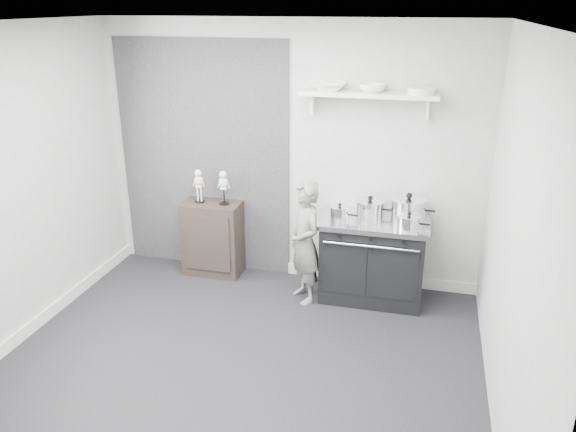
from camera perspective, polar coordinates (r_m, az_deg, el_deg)
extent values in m
plane|color=black|center=(4.84, -5.30, -14.99)|extent=(4.00, 4.00, 0.00)
cube|color=#A4A4A1|center=(5.84, 0.13, 6.22)|extent=(4.00, 0.02, 2.70)
cube|color=#A4A4A1|center=(2.76, -19.02, -12.90)|extent=(4.00, 0.02, 2.70)
cube|color=#A4A4A1|center=(5.21, -27.07, 2.04)|extent=(0.02, 3.60, 2.70)
cube|color=#A4A4A1|center=(4.01, 22.07, -2.43)|extent=(0.02, 3.60, 2.70)
cube|color=silver|center=(3.93, -6.68, 18.84)|extent=(4.00, 3.60, 0.02)
cube|color=black|center=(6.15, -8.56, 5.79)|extent=(1.90, 0.02, 2.50)
cube|color=silver|center=(6.13, 9.23, -6.25)|extent=(2.00, 0.03, 0.12)
cube|color=silver|center=(5.70, -24.77, -10.31)|extent=(0.03, 3.60, 0.12)
cube|color=silver|center=(5.44, 8.18, 12.13)|extent=(1.30, 0.26, 0.04)
cube|color=silver|center=(5.61, 2.51, 11.35)|extent=(0.03, 0.12, 0.20)
cube|color=silver|center=(5.49, 14.00, 10.55)|extent=(0.03, 0.12, 0.20)
cube|color=black|center=(5.72, 8.60, -4.52)|extent=(1.00, 0.60, 0.80)
cube|color=silver|center=(5.55, 8.84, -0.56)|extent=(1.06, 0.64, 0.05)
cube|color=black|center=(5.46, 5.77, -5.40)|extent=(0.42, 0.02, 0.52)
cube|color=black|center=(5.43, 10.79, -5.89)|extent=(0.42, 0.02, 0.52)
cylinder|color=silver|center=(5.29, 8.39, -3.09)|extent=(0.90, 0.02, 0.02)
cylinder|color=black|center=(5.31, 5.24, -1.93)|extent=(0.04, 0.03, 0.04)
cylinder|color=black|center=(5.28, 8.45, -2.23)|extent=(0.04, 0.03, 0.04)
cylinder|color=black|center=(5.26, 11.69, -2.53)|extent=(0.04, 0.03, 0.04)
cube|color=black|center=(6.22, -7.63, -2.21)|extent=(0.63, 0.37, 0.82)
imported|color=slate|center=(5.51, 1.75, -2.74)|extent=(0.51, 0.54, 1.24)
cylinder|color=silver|center=(5.45, 5.26, 0.20)|extent=(0.19, 0.19, 0.13)
cylinder|color=silver|center=(5.42, 5.28, 0.92)|extent=(0.19, 0.19, 0.01)
sphere|color=black|center=(5.42, 5.29, 1.16)|extent=(0.03, 0.03, 0.03)
cylinder|color=black|center=(5.43, 6.64, 0.08)|extent=(0.10, 0.02, 0.02)
cylinder|color=silver|center=(5.63, 8.30, 0.78)|extent=(0.28, 0.28, 0.13)
cylinder|color=silver|center=(5.60, 8.34, 1.49)|extent=(0.29, 0.29, 0.01)
sphere|color=black|center=(5.59, 8.36, 1.81)|extent=(0.05, 0.05, 0.05)
cylinder|color=black|center=(5.61, 10.13, 0.62)|extent=(0.10, 0.02, 0.02)
cylinder|color=silver|center=(5.61, 12.12, 0.70)|extent=(0.33, 0.33, 0.18)
cylinder|color=silver|center=(5.57, 12.19, 1.66)|extent=(0.34, 0.34, 0.02)
sphere|color=black|center=(5.56, 12.22, 2.03)|extent=(0.06, 0.06, 0.06)
cylinder|color=black|center=(5.60, 14.22, 0.52)|extent=(0.10, 0.02, 0.02)
cylinder|color=silver|center=(5.35, 12.15, -0.69)|extent=(0.21, 0.21, 0.12)
cylinder|color=silver|center=(5.32, 12.20, -0.03)|extent=(0.22, 0.22, 0.01)
sphere|color=black|center=(5.31, 12.22, 0.24)|extent=(0.04, 0.04, 0.04)
cylinder|color=black|center=(5.34, 13.72, -0.83)|extent=(0.10, 0.02, 0.02)
imported|color=white|center=(5.48, 4.22, 12.97)|extent=(0.31, 0.31, 0.08)
imported|color=white|center=(5.42, 8.54, 12.73)|extent=(0.25, 0.25, 0.08)
cylinder|color=white|center=(5.40, 13.36, 12.26)|extent=(0.25, 0.25, 0.06)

